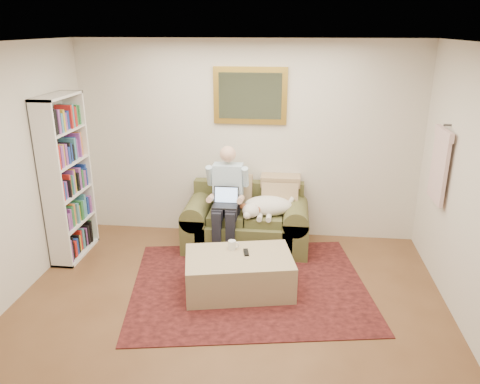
% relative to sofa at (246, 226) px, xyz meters
% --- Properties ---
extents(room_shell, '(4.51, 5.00, 2.61)m').
position_rel_sofa_xyz_m(room_shell, '(-0.04, -1.71, 1.03)').
color(room_shell, brown).
rests_on(room_shell, ground).
extents(rug, '(2.88, 2.46, 0.01)m').
position_rel_sofa_xyz_m(rug, '(0.13, -1.00, -0.27)').
color(rug, black).
rests_on(rug, room_shell).
extents(sofa, '(1.59, 0.81, 0.95)m').
position_rel_sofa_xyz_m(sofa, '(0.00, 0.00, 0.00)').
color(sofa, brown).
rests_on(sofa, room_shell).
extents(seated_man, '(0.52, 0.75, 1.33)m').
position_rel_sofa_xyz_m(seated_man, '(-0.24, -0.15, 0.39)').
color(seated_man, '#8CBCD8').
rests_on(seated_man, sofa).
extents(laptop, '(0.31, 0.24, 0.22)m').
position_rel_sofa_xyz_m(laptop, '(-0.24, -0.21, 0.43)').
color(laptop, black).
rests_on(laptop, seated_man).
extents(sleeping_dog, '(0.65, 0.41, 0.24)m').
position_rel_sofa_xyz_m(sleeping_dog, '(0.28, -0.08, 0.33)').
color(sleeping_dog, white).
rests_on(sleeping_dog, sofa).
extents(ottoman, '(1.26, 0.94, 0.41)m').
position_rel_sofa_xyz_m(ottoman, '(0.03, -1.11, -0.07)').
color(ottoman, tan).
rests_on(ottoman, room_shell).
extents(coffee_mug, '(0.08, 0.08, 0.10)m').
position_rel_sofa_xyz_m(coffee_mug, '(-0.06, -0.95, 0.19)').
color(coffee_mug, white).
rests_on(coffee_mug, ottoman).
extents(tv_remote, '(0.08, 0.16, 0.02)m').
position_rel_sofa_xyz_m(tv_remote, '(0.10, -1.03, 0.15)').
color(tv_remote, black).
rests_on(tv_remote, ottoman).
extents(bookshelf, '(0.28, 0.80, 2.00)m').
position_rel_sofa_xyz_m(bookshelf, '(-2.14, -0.46, 0.73)').
color(bookshelf, white).
rests_on(bookshelf, room_shell).
extents(wall_mirror, '(0.94, 0.04, 0.72)m').
position_rel_sofa_xyz_m(wall_mirror, '(-0.00, 0.41, 1.63)').
color(wall_mirror, gold).
rests_on(wall_mirror, room_shell).
extents(hanging_shirt, '(0.06, 0.52, 0.90)m').
position_rel_sofa_xyz_m(hanging_shirt, '(2.15, -0.46, 1.08)').
color(hanging_shirt, beige).
rests_on(hanging_shirt, room_shell).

